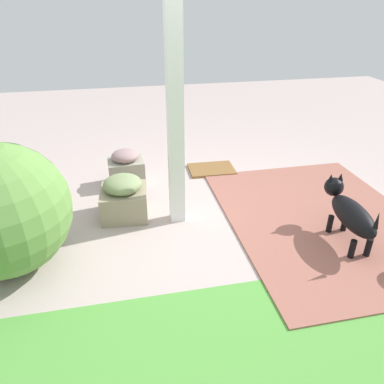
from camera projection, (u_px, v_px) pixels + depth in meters
name	position (u px, v px, depth m)	size (l,w,h in m)	color
ground_plane	(203.00, 217.00, 3.70)	(12.00, 12.00, 0.00)	#B5A29D
brick_path	(322.00, 219.00, 3.64)	(1.80, 2.40, 0.02)	#995C4E
porch_pillar	(175.00, 103.00, 3.13)	(0.14, 0.14, 2.30)	white
stone_planter_nearest	(126.00, 168.00, 4.25)	(0.41, 0.35, 0.42)	gray
stone_planter_near	(124.00, 197.00, 3.63)	(0.47, 0.47, 0.43)	gray
round_shrub	(1.00, 211.00, 2.80)	(1.04, 1.04, 1.04)	#5E8C40
terracotta_pot_spiky	(23.00, 178.00, 3.74)	(0.22, 0.22, 0.69)	#B76135
dog	(350.00, 212.00, 3.19)	(0.24, 0.77, 0.53)	black
doormat	(211.00, 169.00, 4.66)	(0.56, 0.40, 0.03)	brown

